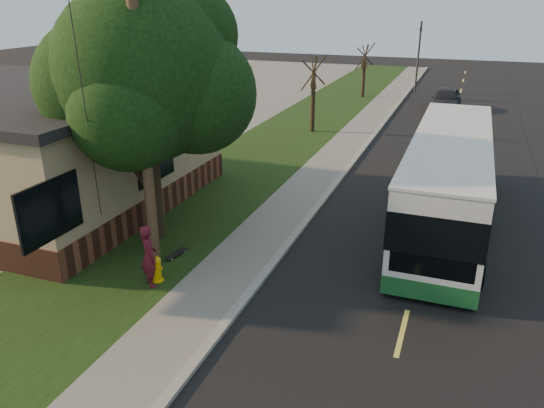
# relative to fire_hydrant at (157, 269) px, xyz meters

# --- Properties ---
(ground) EXTENTS (120.00, 120.00, 0.00)m
(ground) POSITION_rel_fire_hydrant_xyz_m (2.60, 0.00, -0.43)
(ground) COLOR black
(ground) RESTS_ON ground
(road) EXTENTS (8.00, 80.00, 0.01)m
(road) POSITION_rel_fire_hydrant_xyz_m (6.60, 10.00, -0.43)
(road) COLOR black
(road) RESTS_ON ground
(curb) EXTENTS (0.25, 80.00, 0.12)m
(curb) POSITION_rel_fire_hydrant_xyz_m (2.60, 10.00, -0.37)
(curb) COLOR gray
(curb) RESTS_ON ground
(sidewalk) EXTENTS (2.00, 80.00, 0.08)m
(sidewalk) POSITION_rel_fire_hydrant_xyz_m (1.60, 10.00, -0.39)
(sidewalk) COLOR slate
(sidewalk) RESTS_ON ground
(grass_verge) EXTENTS (5.00, 80.00, 0.07)m
(grass_verge) POSITION_rel_fire_hydrant_xyz_m (-1.90, 10.00, -0.40)
(grass_verge) COLOR black
(grass_verge) RESTS_ON ground
(building_lot) EXTENTS (15.00, 80.00, 0.04)m
(building_lot) POSITION_rel_fire_hydrant_xyz_m (-11.90, 10.00, -0.41)
(building_lot) COLOR slate
(building_lot) RESTS_ON ground
(fire_hydrant) EXTENTS (0.32, 0.32, 0.74)m
(fire_hydrant) POSITION_rel_fire_hydrant_xyz_m (0.00, 0.00, 0.00)
(fire_hydrant) COLOR yellow
(fire_hydrant) RESTS_ON grass_verge
(utility_pole) EXTENTS (2.86, 3.21, 9.07)m
(utility_pole) POSITION_rel_fire_hydrant_xyz_m (-0.71, 0.99, 4.20)
(utility_pole) COLOR #473321
(utility_pole) RESTS_ON ground
(leafy_tree) EXTENTS (6.30, 6.00, 7.80)m
(leafy_tree) POSITION_rel_fire_hydrant_xyz_m (-1.57, 2.65, 4.73)
(leafy_tree) COLOR black
(leafy_tree) RESTS_ON grass_verge
(bare_tree_near) EXTENTS (1.38, 1.21, 4.31)m
(bare_tree_near) POSITION_rel_fire_hydrant_xyz_m (-0.90, 18.00, 1.72)
(bare_tree_near) COLOR black
(bare_tree_near) RESTS_ON grass_verge
(bare_tree_far) EXTENTS (1.38, 1.21, 4.03)m
(bare_tree_far) POSITION_rel_fire_hydrant_xyz_m (-0.40, 30.00, 1.57)
(bare_tree_far) COLOR black
(bare_tree_far) RESTS_ON grass_verge
(traffic_signal) EXTENTS (0.18, 0.22, 5.50)m
(traffic_signal) POSITION_rel_fire_hydrant_xyz_m (3.10, 34.00, 2.73)
(traffic_signal) COLOR #2D2D30
(traffic_signal) RESTS_ON ground
(transit_bus) EXTENTS (2.63, 11.42, 3.09)m
(transit_bus) POSITION_rel_fire_hydrant_xyz_m (7.03, 7.01, 1.21)
(transit_bus) COLOR silver
(transit_bus) RESTS_ON ground
(skateboarder) EXTENTS (0.75, 0.73, 1.74)m
(skateboarder) POSITION_rel_fire_hydrant_xyz_m (-0.05, -0.24, 0.51)
(skateboarder) COLOR #52101F
(skateboarder) RESTS_ON grass_verge
(skateboard_main) EXTENTS (0.33, 0.91, 0.08)m
(skateboard_main) POSITION_rel_fire_hydrant_xyz_m (-0.30, 1.50, -0.30)
(skateboard_main) COLOR black
(skateboard_main) RESTS_ON grass_verge
(dumpster) EXTENTS (1.70, 1.38, 1.44)m
(dumpster) POSITION_rel_fire_hydrant_xyz_m (-4.71, 3.19, 0.33)
(dumpster) COLOR black
(dumpster) RESTS_ON building_lot
(distant_car) EXTENTS (2.00, 4.61, 1.55)m
(distant_car) POSITION_rel_fire_hydrant_xyz_m (5.86, 27.20, 0.34)
(distant_car) COLOR black
(distant_car) RESTS_ON ground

